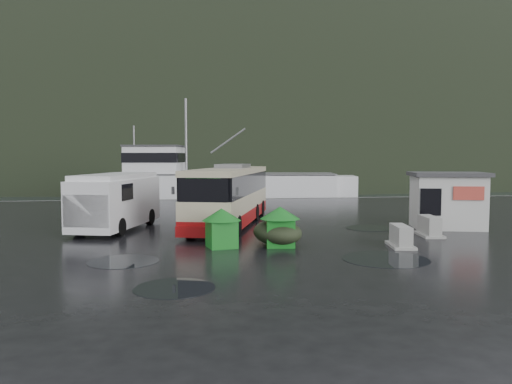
{
  "coord_description": "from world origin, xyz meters",
  "views": [
    {
      "loc": [
        -0.97,
        -21.19,
        3.46
      ],
      "look_at": [
        2.31,
        3.84,
        1.7
      ],
      "focal_mm": 35.0,
      "sensor_mm": 36.0,
      "label": 1
    }
  ],
  "objects": [
    {
      "name": "jersey_barrier_b",
      "position": [
        7.07,
        -2.97,
        0.0
      ],
      "size": [
        1.08,
        1.78,
        0.84
      ],
      "primitive_type": null,
      "rotation": [
        0.0,
        0.0,
        -0.15
      ],
      "color": "#999993",
      "rests_on": "ground"
    },
    {
      "name": "waste_bin_right",
      "position": [
        2.45,
        -2.26,
        0.0
      ],
      "size": [
        1.2,
        1.2,
        1.56
      ],
      "primitive_type": null,
      "rotation": [
        0.0,
        0.0,
        -0.08
      ],
      "color": "#136E1C",
      "rests_on": "ground"
    },
    {
      "name": "quay_edge",
      "position": [
        0.0,
        20.0,
        0.0
      ],
      "size": [
        160.0,
        0.6,
        1.5
      ],
      "primitive_type": "cube",
      "color": "#999993",
      "rests_on": "ground"
    },
    {
      "name": "ground",
      "position": [
        0.0,
        0.0,
        0.0
      ],
      "size": [
        160.0,
        160.0,
        0.0
      ],
      "primitive_type": "plane",
      "color": "black",
      "rests_on": "ground"
    },
    {
      "name": "headland",
      "position": [
        10.0,
        250.0,
        0.0
      ],
      "size": [
        780.0,
        540.0,
        570.0
      ],
      "primitive_type": "ellipsoid",
      "color": "black",
      "rests_on": "ground"
    },
    {
      "name": "waste_bin_left",
      "position": [
        0.19,
        -2.2,
        0.0
      ],
      "size": [
        1.28,
        1.28,
        1.51
      ],
      "primitive_type": null,
      "rotation": [
        0.0,
        0.0,
        0.21
      ],
      "color": "#136E1C",
      "rests_on": "ground"
    },
    {
      "name": "coach_bus",
      "position": [
        1.02,
        4.32,
        0.0
      ],
      "size": [
        5.75,
        11.42,
        3.13
      ],
      "primitive_type": null,
      "rotation": [
        0.0,
        0.0,
        -0.28
      ],
      "color": "#BEB290",
      "rests_on": "ground"
    },
    {
      "name": "ticket_kiosk",
      "position": [
        11.45,
        1.64,
        0.0
      ],
      "size": [
        4.03,
        3.42,
        2.73
      ],
      "primitive_type": null,
      "rotation": [
        0.0,
        0.0,
        -0.24
      ],
      "color": "beige",
      "rests_on": "ground"
    },
    {
      "name": "harbor_water",
      "position": [
        0.0,
        110.0,
        0.0
      ],
      "size": [
        300.0,
        180.0,
        0.02
      ],
      "primitive_type": "cube",
      "color": "black",
      "rests_on": "ground"
    },
    {
      "name": "dome_tent",
      "position": [
        2.4,
        -1.92,
        0.0
      ],
      "size": [
        2.36,
        2.87,
        0.99
      ],
      "primitive_type": null,
      "rotation": [
        0.0,
        0.0,
        0.25
      ],
      "color": "#262E1B",
      "rests_on": "ground"
    },
    {
      "name": "jersey_barrier_a",
      "position": [
        9.43,
        -0.59,
        0.0
      ],
      "size": [
        1.11,
        1.85,
        0.87
      ],
      "primitive_type": null,
      "rotation": [
        0.0,
        0.0,
        -0.14
      ],
      "color": "#999993",
      "rests_on": "ground"
    },
    {
      "name": "puddles",
      "position": [
        2.72,
        -3.88,
        0.01
      ],
      "size": [
        13.3,
        12.39,
        0.01
      ],
      "color": "black",
      "rests_on": "ground"
    },
    {
      "name": "white_van",
      "position": [
        -4.51,
        3.24,
        0.0
      ],
      "size": [
        3.83,
        6.81,
        2.7
      ],
      "primitive_type": null,
      "rotation": [
        0.0,
        0.0,
        -0.26
      ],
      "color": "silver",
      "rests_on": "ground"
    },
    {
      "name": "fishing_trawler",
      "position": [
        1.58,
        26.51,
        0.0
      ],
      "size": [
        26.73,
        10.12,
        10.45
      ],
      "primitive_type": null,
      "rotation": [
        0.0,
        0.0,
        -0.17
      ],
      "color": "silver",
      "rests_on": "ground"
    }
  ]
}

